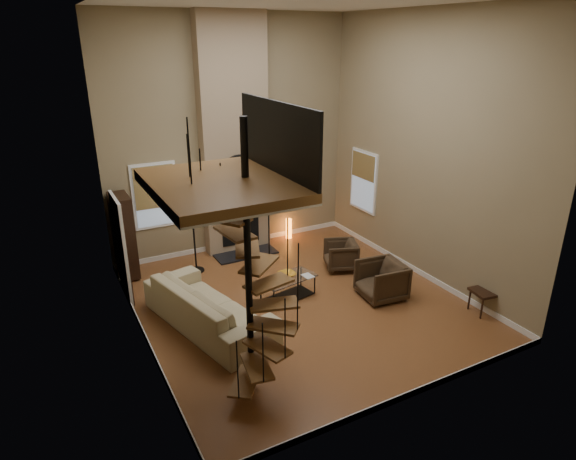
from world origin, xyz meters
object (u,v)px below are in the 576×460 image
armchair_near (344,255)px  hutch (124,236)px  side_chair (490,287)px  floor_lamp (192,212)px  armchair_far (385,280)px  accent_lamp (289,229)px  coffee_table (288,285)px  sofa (207,306)px

armchair_near → hutch: bearing=-92.6°
side_chair → floor_lamp: bearing=135.3°
armchair_far → side_chair: (1.35, -1.42, 0.17)m
hutch → side_chair: (5.78, -4.81, -0.42)m
armchair_near → floor_lamp: 3.50m
floor_lamp → accent_lamp: (2.77, 0.76, -1.16)m
armchair_far → coffee_table: size_ratio=0.72×
side_chair → sofa: bearing=157.3°
sofa → accent_lamp: size_ratio=5.19×
hutch → side_chair: bearing=-39.8°
floor_lamp → armchair_far: bearing=-43.8°
coffee_table → accent_lamp: 3.21m
hutch → coffee_table: size_ratio=1.50×
armchair_near → coffee_table: size_ratio=0.59×
side_chair → armchair_near: bearing=115.9°
armchair_near → armchair_far: armchair_far is taller
coffee_table → side_chair: (3.12, -2.26, 0.24)m
side_chair → accent_lamp: bearing=107.5°
hutch → coffee_table: hutch is taller
hutch → sofa: size_ratio=0.64×
armchair_far → floor_lamp: floor_lamp is taller
armchair_near → floor_lamp: floor_lamp is taller
sofa → floor_lamp: (0.52, 2.28, 1.02)m
sofa → coffee_table: size_ratio=2.36×
hutch → armchair_near: (4.39, -1.96, -0.60)m
sofa → armchair_far: bearing=-114.2°
armchair_far → coffee_table: armchair_far is taller
side_chair → hutch: bearing=140.2°
armchair_near → side_chair: bearing=47.5°
floor_lamp → accent_lamp: 3.10m
sofa → side_chair: size_ratio=2.89×
armchair_near → coffee_table: armchair_near is taller
side_chair → coffee_table: bearing=144.0°
hutch → armchair_far: hutch is taller
armchair_near → coffee_table: (-1.73, -0.59, -0.07)m
hutch → armchair_near: bearing=-24.1°
accent_lamp → hutch: bearing=-176.3°
armchair_far → floor_lamp: 4.32m
coffee_table → side_chair: 3.86m
hutch → coffee_table: 3.74m
accent_lamp → coffee_table: bearing=-118.3°
sofa → armchair_near: bearing=-91.3°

